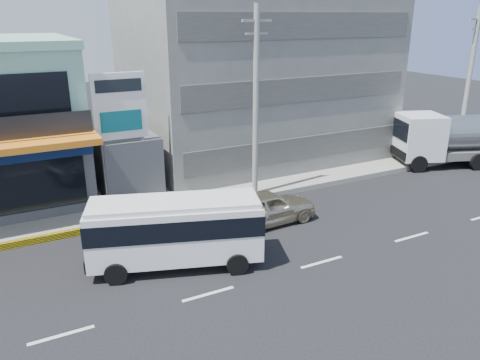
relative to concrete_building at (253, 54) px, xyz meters
name	(u,v)px	position (x,y,z in m)	size (l,w,h in m)	color
ground	(208,294)	(-10.00, -15.00, -7.00)	(120.00, 120.00, 0.00)	black
sidewalk	(222,187)	(-5.00, -5.50, -6.85)	(70.00, 5.00, 0.30)	gray
concrete_building	(253,54)	(0.00, 0.00, 0.00)	(16.00, 12.00, 14.00)	gray
gap_structure	(122,160)	(-10.00, -3.00, -5.25)	(3.00, 6.00, 3.50)	#444449
satellite_dish	(124,132)	(-10.00, -4.00, -3.42)	(1.50, 1.50, 0.15)	slate
billboard	(120,114)	(-10.50, -5.80, -2.07)	(2.60, 0.18, 6.90)	gray
utility_pole_near	(256,104)	(-4.00, -7.60, -1.85)	(1.60, 0.30, 10.00)	#999993
utility_pole_far	(468,84)	(12.00, -7.60, -1.85)	(1.60, 0.30, 10.00)	#999993
minibus	(175,227)	(-10.28, -12.54, -5.33)	(7.01, 4.11, 2.80)	silver
sedan	(267,207)	(-5.09, -10.72, -6.17)	(1.96, 4.88, 1.66)	beige
tanker_truck	(457,138)	(10.75, -8.37, -5.15)	(9.06, 5.45, 3.44)	silver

